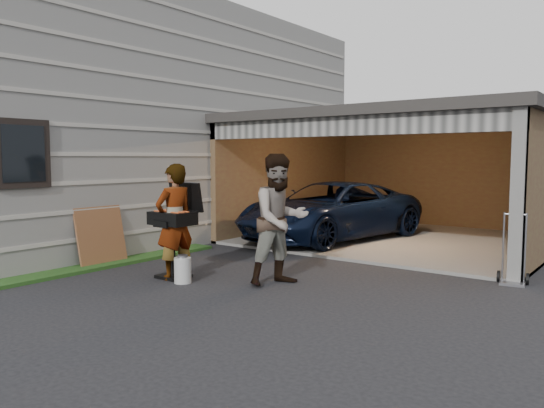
{
  "coord_description": "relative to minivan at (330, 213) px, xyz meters",
  "views": [
    {
      "loc": [
        5.77,
        -5.13,
        1.94
      ],
      "look_at": [
        0.35,
        2.03,
        1.15
      ],
      "focal_mm": 35.0,
      "sensor_mm": 36.0,
      "label": 1
    }
  ],
  "objects": [
    {
      "name": "man",
      "position": [
        1.54,
        -4.07,
        0.34
      ],
      "size": [
        1.07,
        1.18,
        2.0
      ],
      "primitive_type": "imported",
      "rotation": [
        0.0,
        0.0,
        1.19
      ],
      "color": "#3D1A18",
      "rests_on": "ground"
    },
    {
      "name": "plywood_panel",
      "position": [
        -1.9,
        -4.84,
        -0.13
      ],
      "size": [
        0.27,
        0.96,
        1.06
      ],
      "primitive_type": "cube",
      "rotation": [
        0.0,
        -0.21,
        0.0
      ],
      "color": "brown",
      "rests_on": "ground"
    },
    {
      "name": "minivan",
      "position": [
        0.0,
        0.0,
        0.0
      ],
      "size": [
        2.98,
        5.05,
        1.32
      ],
      "primitive_type": "imported",
      "rotation": [
        0.0,
        0.0,
        -0.18
      ],
      "color": "black",
      "rests_on": "ground"
    },
    {
      "name": "groundcover_strip",
      "position": [
        -1.75,
        -6.39,
        -0.63
      ],
      "size": [
        0.5,
        8.0,
        0.06
      ],
      "primitive_type": "cube",
      "color": "#193814",
      "rests_on": "ground"
    },
    {
      "name": "bbq_grill",
      "position": [
        -0.1,
        -4.72,
        0.25
      ],
      "size": [
        0.69,
        0.6,
        1.53
      ],
      "color": "black",
      "rests_on": "ground"
    },
    {
      "name": "woman",
      "position": [
        -0.03,
        -4.78,
        0.26
      ],
      "size": [
        0.53,
        0.73,
        1.84
      ],
      "primitive_type": "imported",
      "rotation": [
        0.0,
        0.0,
        -1.7
      ],
      "color": "#A5B3D0",
      "rests_on": "ground"
    },
    {
      "name": "ground",
      "position": [
        0.5,
        -5.39,
        -0.66
      ],
      "size": [
        80.0,
        80.0,
        0.0
      ],
      "primitive_type": "plane",
      "color": "black",
      "rests_on": "ground"
    },
    {
      "name": "hand_truck",
      "position": [
        4.39,
        -1.91,
        -0.45
      ],
      "size": [
        0.47,
        0.39,
        1.1
      ],
      "rotation": [
        0.0,
        0.0,
        0.16
      ],
      "color": "gray",
      "rests_on": "ground"
    },
    {
      "name": "house",
      "position": [
        -5.5,
        -1.39,
        2.09
      ],
      "size": [
        7.0,
        11.0,
        5.5
      ],
      "primitive_type": "cube",
      "color": "#474744",
      "rests_on": "ground"
    },
    {
      "name": "propane_tank",
      "position": [
        0.29,
        -4.91,
        -0.46
      ],
      "size": [
        0.34,
        0.34,
        0.4
      ],
      "primitive_type": "cylinder",
      "rotation": [
        0.0,
        0.0,
        -0.39
      ],
      "color": "beige",
      "rests_on": "ground"
    },
    {
      "name": "garage",
      "position": [
        1.26,
        1.41,
        1.21
      ],
      "size": [
        6.8,
        6.3,
        2.9
      ],
      "color": "#605E59",
      "rests_on": "ground"
    }
  ]
}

